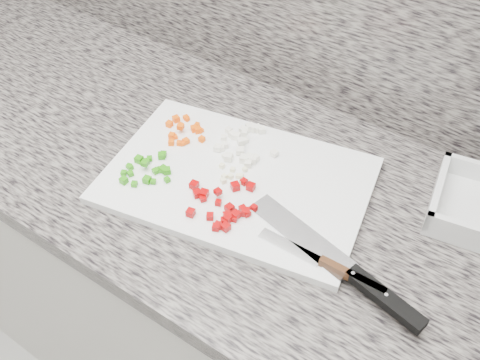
{
  "coord_description": "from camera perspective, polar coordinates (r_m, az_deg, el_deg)",
  "views": [
    {
      "loc": [
        0.5,
        0.83,
        1.63
      ],
      "look_at": [
        0.11,
        1.4,
        0.94
      ],
      "focal_mm": 40.0,
      "sensor_mm": 36.0,
      "label": 1
    }
  ],
  "objects": [
    {
      "name": "cabinet",
      "position": [
        1.43,
        -2.76,
        -11.72
      ],
      "size": [
        3.92,
        0.62,
        0.86
      ],
      "primitive_type": "cube",
      "color": "beige",
      "rests_on": "ground"
    },
    {
      "name": "garlic_pile",
      "position": [
        1.01,
        -0.77,
        0.5
      ],
      "size": [
        0.07,
        0.06,
        0.01
      ],
      "color": "#F7F2BF",
      "rests_on": "cutting_board"
    },
    {
      "name": "chef_knife",
      "position": [
        0.88,
        12.05,
        -9.86
      ],
      "size": [
        0.35,
        0.12,
        0.02
      ],
      "rotation": [
        0.0,
        0.0,
        -0.24
      ],
      "color": "silver",
      "rests_on": "cutting_board"
    },
    {
      "name": "countertop",
      "position": [
        1.09,
        -3.57,
        1.39
      ],
      "size": [
        3.96,
        0.64,
        0.04
      ],
      "primitive_type": "cube",
      "color": "slate",
      "rests_on": "cabinet"
    },
    {
      "name": "carrot_pile",
      "position": [
        1.11,
        -5.98,
        5.32
      ],
      "size": [
        0.1,
        0.09,
        0.02
      ],
      "color": "#FF5805",
      "rests_on": "cutting_board"
    },
    {
      "name": "green_pepper_pile",
      "position": [
        1.03,
        -9.76,
        1.2
      ],
      "size": [
        0.1,
        0.11,
        0.02
      ],
      "color": "#29900D",
      "rests_on": "cutting_board"
    },
    {
      "name": "cutting_board",
      "position": [
        1.02,
        -0.3,
        -0.01
      ],
      "size": [
        0.54,
        0.41,
        0.02
      ],
      "primitive_type": "cube",
      "rotation": [
        0.0,
        0.0,
        0.19
      ],
      "color": "white",
      "rests_on": "countertop"
    },
    {
      "name": "paring_knife",
      "position": [
        0.88,
        10.16,
        -9.3
      ],
      "size": [
        0.23,
        0.02,
        0.02
      ],
      "rotation": [
        0.0,
        0.0,
        -0.0
      ],
      "color": "silver",
      "rests_on": "cutting_board"
    },
    {
      "name": "red_pepper_pile",
      "position": [
        0.95,
        -1.77,
        -2.74
      ],
      "size": [
        0.13,
        0.13,
        0.02
      ],
      "color": "#A40204",
      "rests_on": "cutting_board"
    },
    {
      "name": "onion_pile",
      "position": [
        1.07,
        0.35,
        3.87
      ],
      "size": [
        0.13,
        0.13,
        0.02
      ],
      "color": "white",
      "rests_on": "cutting_board"
    }
  ]
}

